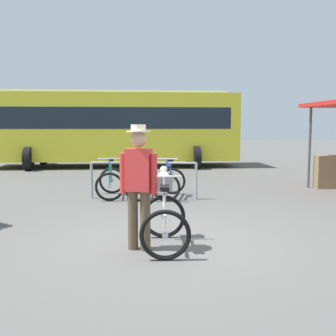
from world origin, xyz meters
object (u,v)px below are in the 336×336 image
(bus_distant, at_px, (116,125))
(person_with_featured_bike, at_px, (140,182))
(racked_bike_teal, at_px, (112,182))
(featured_bicycle, at_px, (165,212))
(racked_bike_yellow, at_px, (141,182))
(racked_bike_blue, at_px, (170,182))

(bus_distant, bearing_deg, person_with_featured_bike, -80.83)
(person_with_featured_bike, bearing_deg, racked_bike_teal, 103.60)
(racked_bike_teal, xyz_separation_m, featured_bicycle, (1.31, -3.82, 0.12))
(featured_bicycle, xyz_separation_m, person_with_featured_bike, (-0.35, -0.19, 0.46))
(bus_distant, bearing_deg, racked_bike_teal, -83.34)
(racked_bike_teal, distance_m, bus_distant, 7.37)
(person_with_featured_bike, xyz_separation_m, bus_distant, (-1.81, 11.19, 0.79))
(racked_bike_yellow, height_order, person_with_featured_bike, person_with_featured_bike)
(racked_bike_blue, height_order, featured_bicycle, featured_bicycle)
(racked_bike_blue, relative_size, featured_bicycle, 0.98)
(racked_bike_blue, bearing_deg, person_with_featured_bike, -96.24)
(racked_bike_blue, relative_size, person_with_featured_bike, 0.69)
(racked_bike_teal, height_order, featured_bicycle, featured_bicycle)
(racked_bike_blue, bearing_deg, racked_bike_yellow, 177.31)
(featured_bicycle, bearing_deg, person_with_featured_bike, -151.73)
(racked_bike_teal, bearing_deg, bus_distant, 96.66)
(racked_bike_blue, xyz_separation_m, bus_distant, (-2.24, 7.26, 1.37))
(racked_bike_yellow, xyz_separation_m, person_with_featured_bike, (0.27, -3.97, 0.58))
(racked_bike_teal, bearing_deg, featured_bicycle, -71.01)
(featured_bicycle, height_order, bus_distant, bus_distant)
(racked_bike_blue, bearing_deg, bus_distant, 107.14)
(featured_bicycle, bearing_deg, bus_distant, 101.07)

